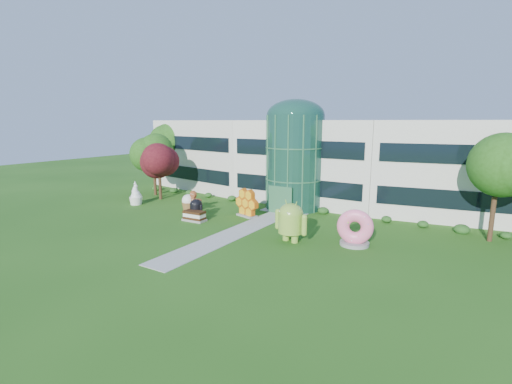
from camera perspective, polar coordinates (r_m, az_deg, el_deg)
The scene contains 14 objects.
ground at distance 30.35m, azimuth -4.44°, elevation -6.83°, with size 140.00×140.00×0.00m, color #215114.
building at distance 44.87m, azimuth 9.38°, elevation 4.88°, with size 46.00×15.00×9.30m, color beige, non-canonical shape.
atrium at distance 39.42m, azimuth 5.96°, elevation 4.52°, with size 6.00×6.00×9.80m, color #194738.
walkway at distance 31.89m, azimuth -2.29°, elevation -5.89°, with size 2.40×20.00×0.04m, color #9E9E93.
tree_red at distance 45.35m, azimuth -14.61°, elevation 2.64°, with size 4.00×4.00×6.00m, color #3F0C14, non-canonical shape.
trees_backdrop at distance 40.39m, azimuth 6.57°, elevation 3.66°, with size 52.00×8.00×8.40m, color #234E13, non-canonical shape.
android_green at distance 28.72m, azimuth 5.36°, elevation -4.18°, with size 3.14×2.09×3.56m, color #84B139, non-canonical shape.
android_black at distance 35.97m, azimuth -9.19°, elevation -2.31°, with size 1.94×1.30×2.21m, color black, non-canonical shape.
donut at distance 28.80m, azimuth 15.02°, elevation -5.22°, with size 2.72×1.31×2.83m, color pink, non-canonical shape.
gingerbread at distance 38.68m, azimuth -9.60°, elevation -1.39°, with size 2.40×0.92×2.22m, color brown, non-canonical shape.
ice_cream_sandwich at distance 35.15m, azimuth -9.46°, elevation -3.65°, with size 2.21×1.11×0.98m, color black, non-canonical shape.
honeycomb at distance 36.17m, azimuth -1.41°, elevation -1.88°, with size 3.15×1.13×2.48m, color yellow, non-canonical shape.
froyo at distance 43.50m, azimuth -18.04°, elevation -0.16°, with size 1.52×1.52×2.60m, color white, non-canonical shape.
cupcake at distance 39.39m, azimuth -10.37°, elevation -1.56°, with size 1.43×1.43×1.72m, color white, non-canonical shape.
Camera 1 is at (17.38, -23.12, 9.20)m, focal length 26.00 mm.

